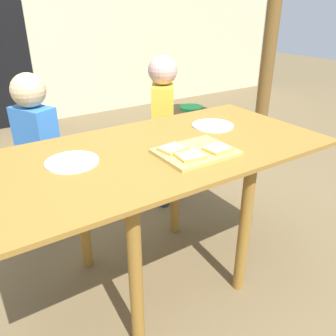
# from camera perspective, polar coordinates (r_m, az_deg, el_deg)

# --- Properties ---
(ground_plane) EXTENTS (16.00, 16.00, 0.00)m
(ground_plane) POSITION_cam_1_polar(r_m,az_deg,el_deg) (1.96, -1.31, -17.22)
(ground_plane) COLOR brown
(dining_table) EXTENTS (1.57, 0.78, 0.74)m
(dining_table) POSITION_cam_1_polar(r_m,az_deg,el_deg) (1.60, -1.53, -0.41)
(dining_table) COLOR olive
(dining_table) RESTS_ON ground
(cutting_board) EXTENTS (0.32, 0.25, 0.02)m
(cutting_board) POSITION_cam_1_polar(r_m,az_deg,el_deg) (1.50, 4.59, 2.63)
(cutting_board) COLOR tan
(cutting_board) RESTS_ON dining_table
(pizza_slice_near_right) EXTENTS (0.12, 0.10, 0.01)m
(pizza_slice_near_right) POSITION_cam_1_polar(r_m,az_deg,el_deg) (1.51, 8.20, 3.20)
(pizza_slice_near_right) COLOR gold
(pizza_slice_near_right) RESTS_ON cutting_board
(pizza_slice_far_left) EXTENTS (0.12, 0.10, 0.01)m
(pizza_slice_far_left) POSITION_cam_1_polar(r_m,az_deg,el_deg) (1.49, 0.76, 3.25)
(pizza_slice_far_left) COLOR gold
(pizza_slice_far_left) RESTS_ON cutting_board
(pizza_slice_near_left) EXTENTS (0.12, 0.10, 0.01)m
(pizza_slice_near_left) POSITION_cam_1_polar(r_m,az_deg,el_deg) (1.42, 3.72, 2.02)
(pizza_slice_near_left) COLOR gold
(pizza_slice_near_left) RESTS_ON cutting_board
(plate_white_right) EXTENTS (0.22, 0.22, 0.01)m
(plate_white_right) POSITION_cam_1_polar(r_m,az_deg,el_deg) (1.86, 7.40, 6.98)
(plate_white_right) COLOR silver
(plate_white_right) RESTS_ON dining_table
(plate_white_left) EXTENTS (0.22, 0.22, 0.01)m
(plate_white_left) POSITION_cam_1_polar(r_m,az_deg,el_deg) (1.46, -15.56, 0.99)
(plate_white_left) COLOR white
(plate_white_left) RESTS_ON dining_table
(child_left) EXTENTS (0.23, 0.28, 1.00)m
(child_left) POSITION_cam_1_polar(r_m,az_deg,el_deg) (2.15, -20.75, 3.69)
(child_left) COLOR #29434D
(child_left) RESTS_ON ground
(child_right) EXTENTS (0.25, 0.28, 1.04)m
(child_right) POSITION_cam_1_polar(r_m,az_deg,el_deg) (2.34, -0.83, 7.72)
(child_right) COLOR #353B45
(child_right) RESTS_ON ground
(garden_hose_coil) EXTENTS (0.32, 0.32, 0.04)m
(garden_hose_coil) POSITION_cam_1_polar(r_m,az_deg,el_deg) (4.89, 3.85, 9.93)
(garden_hose_coil) COLOR green
(garden_hose_coil) RESTS_ON ground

